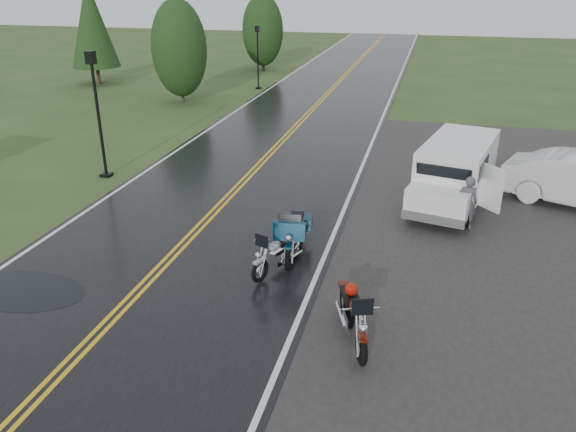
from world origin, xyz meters
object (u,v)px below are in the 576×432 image
(motorcycle_red, at_px, (362,336))
(person_at_van, at_px, (467,204))
(motorcycle_silver, at_px, (260,262))
(lamp_post_far_left, at_px, (258,57))
(van_white, at_px, (415,186))
(lamp_post_near_left, at_px, (98,116))
(motorcycle_teal, at_px, (289,246))

(motorcycle_red, distance_m, person_at_van, 7.04)
(motorcycle_red, relative_size, person_at_van, 1.39)
(motorcycle_silver, xyz_separation_m, lamp_post_far_left, (-7.12, 23.12, 1.34))
(motorcycle_red, bearing_deg, motorcycle_silver, 118.68)
(van_white, xyz_separation_m, lamp_post_far_left, (-10.38, 18.24, 0.92))
(van_white, distance_m, lamp_post_far_left, 21.01)
(lamp_post_near_left, xyz_separation_m, lamp_post_far_left, (0.44, 17.19, -0.29))
(person_at_van, xyz_separation_m, lamp_post_far_left, (-11.84, 18.78, 1.13))
(motorcycle_silver, relative_size, person_at_van, 1.25)
(motorcycle_teal, distance_m, lamp_post_far_left, 23.68)
(motorcycle_teal, height_order, van_white, van_white)
(motorcycle_red, xyz_separation_m, motorcycle_teal, (-2.16, 3.12, 0.06))
(motorcycle_silver, bearing_deg, lamp_post_far_left, 128.12)
(motorcycle_teal, bearing_deg, van_white, 50.44)
(motorcycle_silver, xyz_separation_m, lamp_post_near_left, (-7.56, 5.93, 1.62))
(person_at_van, bearing_deg, motorcycle_red, 69.43)
(lamp_post_far_left, bearing_deg, person_at_van, -57.78)
(motorcycle_teal, relative_size, lamp_post_near_left, 0.55)
(motorcycle_silver, distance_m, person_at_van, 6.41)
(motorcycle_red, relative_size, lamp_post_far_left, 0.57)
(lamp_post_near_left, bearing_deg, person_at_van, -7.39)
(motorcycle_red, relative_size, motorcycle_teal, 0.91)
(motorcycle_silver, height_order, person_at_van, person_at_van)
(van_white, bearing_deg, person_at_van, -7.49)
(lamp_post_far_left, bearing_deg, motorcycle_silver, -72.89)
(motorcycle_silver, height_order, lamp_post_near_left, lamp_post_near_left)
(lamp_post_near_left, height_order, lamp_post_far_left, lamp_post_near_left)
(person_at_van, relative_size, lamp_post_near_left, 0.36)
(motorcycle_teal, relative_size, person_at_van, 1.53)
(motorcycle_red, relative_size, motorcycle_silver, 1.12)
(motorcycle_silver, bearing_deg, person_at_van, 63.59)
(person_at_van, bearing_deg, motorcycle_teal, 36.97)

